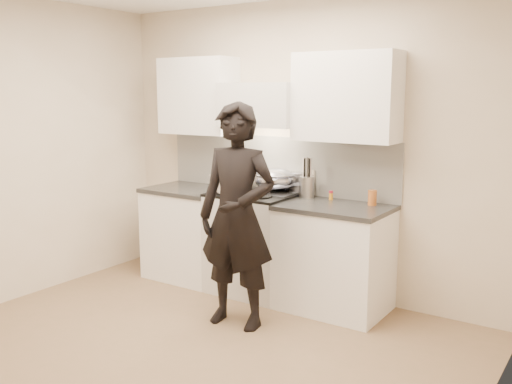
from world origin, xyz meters
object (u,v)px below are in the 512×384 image
(stove, at_px, (254,242))
(person, at_px, (237,216))
(wok, at_px, (275,179))
(utensil_crock, at_px, (307,185))
(counter_right, at_px, (334,257))

(stove, height_order, person, person)
(wok, distance_m, utensil_crock, 0.32)
(utensil_crock, bearing_deg, counter_right, -26.19)
(stove, xyz_separation_m, wok, (0.14, 0.14, 0.59))
(stove, xyz_separation_m, utensil_crock, (0.45, 0.19, 0.56))
(utensil_crock, bearing_deg, wok, -172.27)
(wok, xyz_separation_m, utensil_crock, (0.31, 0.04, -0.04))
(person, bearing_deg, stove, 107.21)
(utensil_crock, xyz_separation_m, person, (-0.12, -0.92, -0.13))
(stove, height_order, wok, wok)
(counter_right, height_order, wok, wok)
(stove, height_order, counter_right, stove)
(wok, relative_size, person, 0.28)
(stove, bearing_deg, wok, 46.61)
(stove, height_order, utensil_crock, utensil_crock)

